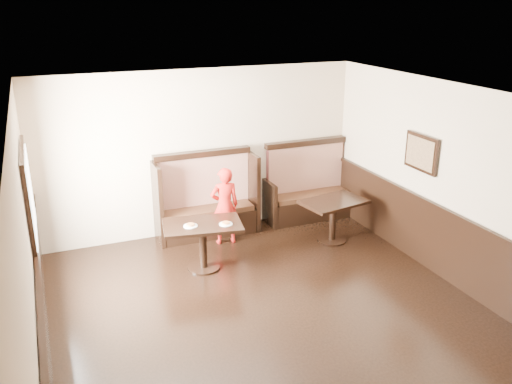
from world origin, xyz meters
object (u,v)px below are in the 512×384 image
booth_main (206,205)px  booth_neighbor (308,193)px  table_main (203,234)px  table_neighbor (333,211)px  child (225,206)px

booth_main → booth_neighbor: same height
booth_neighbor → booth_main: bearing=179.9°
booth_main → table_main: 1.30m
table_main → booth_neighbor: bearing=37.2°
table_neighbor → child: (-1.68, 0.62, 0.11)m
table_neighbor → child: child is taller
booth_neighbor → child: booth_neighbor is taller
table_neighbor → child: 1.79m
table_main → child: (0.61, 0.75, 0.09)m
booth_neighbor → table_neighbor: size_ratio=1.44×
booth_main → table_main: bearing=-109.7°
booth_neighbor → child: bearing=-165.0°
booth_neighbor → table_main: bearing=-152.8°
table_main → child: child is taller
booth_main → table_neighbor: (1.85, -1.10, 0.01)m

